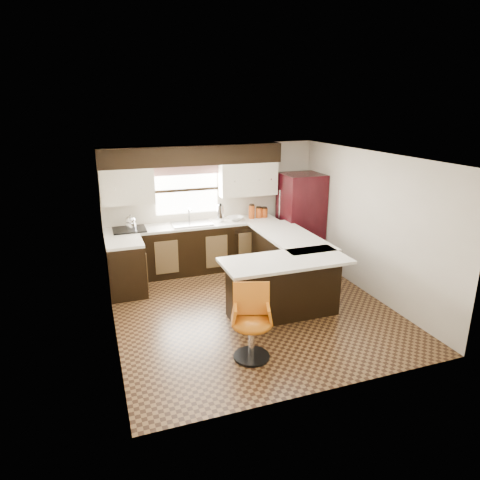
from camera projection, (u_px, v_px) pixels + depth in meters
name	position (u px, v px, depth m)	size (l,w,h in m)	color
floor	(252.00, 308.00, 6.83)	(4.40, 4.40, 0.00)	#49301A
ceiling	(253.00, 157.00, 6.10)	(4.40, 4.40, 0.00)	silver
wall_back	(212.00, 206.00, 8.44)	(4.40, 4.40, 0.00)	beige
wall_front	(328.00, 295.00, 4.49)	(4.40, 4.40, 0.00)	beige
wall_left	(108.00, 252.00, 5.79)	(4.40, 4.40, 0.00)	beige
wall_right	(369.00, 224.00, 7.13)	(4.40, 4.40, 0.00)	beige
base_cab_back	(195.00, 249.00, 8.25)	(3.30, 0.60, 0.90)	black
base_cab_left	(126.00, 269.00, 7.24)	(0.60, 0.70, 0.90)	black
counter_back	(194.00, 225.00, 8.11)	(3.30, 0.60, 0.04)	silver
counter_left	(124.00, 242.00, 7.10)	(0.60, 0.70, 0.04)	silver
soffit	(193.00, 155.00, 7.84)	(3.40, 0.35, 0.36)	black
upper_cab_left	(127.00, 186.00, 7.61)	(0.94, 0.35, 0.64)	beige
upper_cab_right	(248.00, 179.00, 8.34)	(1.14, 0.35, 0.64)	beige
window_pane	(187.00, 190.00, 8.15)	(1.20, 0.02, 0.90)	white
valance	(187.00, 170.00, 8.00)	(1.30, 0.06, 0.18)	#D19B93
sink	(192.00, 224.00, 8.06)	(0.75, 0.45, 0.03)	#B2B2B7
dishwasher	(248.00, 248.00, 8.32)	(0.58, 0.03, 0.78)	black
cooktop	(129.00, 230.00, 7.70)	(0.58, 0.50, 0.03)	black
peninsula_long	(287.00, 262.00, 7.54)	(0.60, 1.95, 0.90)	black
peninsula_return	(283.00, 288.00, 6.50)	(1.65, 0.60, 0.90)	black
counter_pen_long	(290.00, 236.00, 7.41)	(0.84, 1.95, 0.04)	silver
counter_pen_return	(285.00, 261.00, 6.27)	(1.89, 0.84, 0.04)	silver
refrigerator	(300.00, 219.00, 8.59)	(0.78, 0.75, 1.82)	black
bar_chair	(252.00, 324.00, 5.37)	(0.51, 0.51, 0.96)	#BE5F0E
kettle	(131.00, 222.00, 7.67)	(0.19, 0.19, 0.26)	silver
percolator	(220.00, 213.00, 8.22)	(0.13, 0.13, 0.32)	silver
mixing_bowl	(235.00, 218.00, 8.36)	(0.29, 0.29, 0.07)	white
canister_large	(252.00, 212.00, 8.46)	(0.12, 0.12, 0.26)	#9D3F12
canister_med	(259.00, 213.00, 8.52)	(0.13, 0.13, 0.20)	#9D3F12
canister_small	(264.00, 213.00, 8.56)	(0.14, 0.14, 0.18)	#9D3F12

